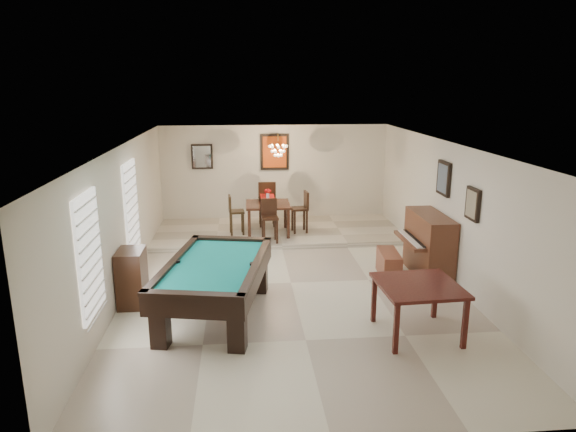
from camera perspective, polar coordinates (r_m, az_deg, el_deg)
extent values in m
cube|color=beige|center=(9.79, 0.32, -7.47)|extent=(6.00, 9.00, 0.02)
cube|color=silver|center=(13.76, -1.49, 4.68)|extent=(6.00, 0.04, 2.60)
cube|color=silver|center=(5.18, 5.31, -12.62)|extent=(6.00, 0.04, 2.60)
cube|color=silver|center=(9.57, -17.85, -0.45)|extent=(0.04, 9.00, 2.60)
cube|color=silver|center=(10.11, 17.51, 0.36)|extent=(0.04, 9.00, 2.60)
cube|color=white|center=(9.13, 0.35, 7.88)|extent=(6.00, 9.00, 0.04)
cube|color=beige|center=(12.83, -1.09, -1.75)|extent=(6.00, 2.50, 0.12)
cube|color=white|center=(7.49, -21.19, -4.05)|extent=(0.06, 1.00, 1.70)
cube|color=white|center=(10.11, -17.02, 0.98)|extent=(0.06, 1.00, 1.70)
cube|color=brown|center=(10.21, 11.13, -5.26)|extent=(0.42, 0.91, 0.49)
cube|color=black|center=(9.09, -16.95, -6.57)|extent=(0.43, 0.64, 0.97)
cube|color=#D84C14|center=(13.63, -1.50, 7.14)|extent=(0.75, 0.06, 0.95)
cube|color=white|center=(13.65, -9.53, 6.53)|extent=(0.55, 0.06, 0.65)
cube|color=slate|center=(10.24, 16.93, 4.03)|extent=(0.06, 0.55, 0.65)
cube|color=gray|center=(9.12, 19.85, 1.25)|extent=(0.06, 0.45, 0.55)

